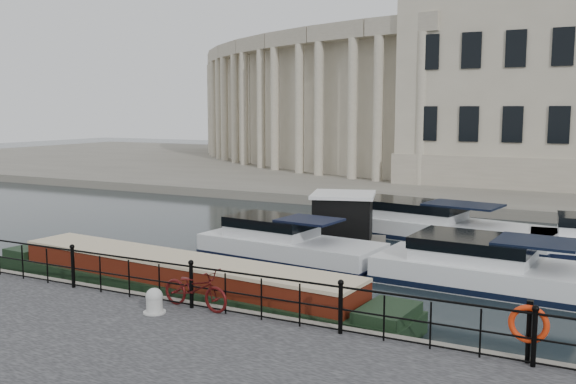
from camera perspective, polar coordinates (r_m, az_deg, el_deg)
The scene contains 10 objects.
ground_plane at distance 18.34m, azimuth -4.33°, elevation -9.97°, with size 160.00×160.00×0.00m, color black.
far_bank at distance 54.90m, azimuth 17.57°, elevation 1.61°, with size 120.00×42.00×0.55m, color #6B665B.
railing at distance 16.21m, azimuth -8.59°, elevation -7.94°, with size 24.14×0.14×1.22m.
civic_building at distance 50.65m, azimuth 15.90°, elevation 8.88°, with size 53.55×31.84×16.85m.
bicycle at distance 16.16m, azimuth -8.22°, elevation -8.48°, with size 0.68×1.96×1.03m, color #460C0C.
mooring_bollard at distance 16.07m, azimuth -11.80°, elevation -9.48°, with size 0.55×0.55×0.62m.
life_ring_post at distance 13.42m, azimuth 20.61°, elevation -11.01°, with size 0.77×0.20×1.25m.
narrowboat at distance 19.13m, azimuth -9.63°, elevation -8.17°, with size 14.46×2.99×1.53m.
harbour_hut at distance 25.97m, azimuth 4.92°, elevation -2.65°, with size 4.05×3.68×2.21m.
cabin_cruisers at distance 24.59m, azimuth 14.13°, elevation -4.80°, with size 17.50×10.53×1.99m.
Camera 1 is at (9.24, -14.87, 5.46)m, focal length 40.00 mm.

